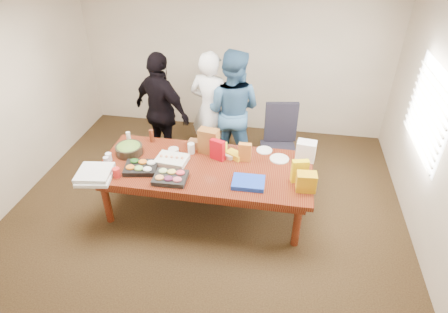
% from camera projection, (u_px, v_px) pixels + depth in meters
% --- Properties ---
extents(floor, '(5.50, 5.00, 0.02)m').
position_uv_depth(floor, '(206.00, 210.00, 5.38)').
color(floor, '#47301E').
rests_on(floor, ground).
extents(ceiling, '(5.50, 5.00, 0.02)m').
position_uv_depth(ceiling, '(200.00, 11.00, 3.88)').
color(ceiling, white).
rests_on(ceiling, wall_back).
extents(wall_back, '(5.50, 0.04, 2.70)m').
position_uv_depth(wall_back, '(234.00, 59.00, 6.68)').
color(wall_back, beige).
rests_on(wall_back, floor).
extents(wall_front, '(5.50, 0.04, 2.70)m').
position_uv_depth(wall_front, '(124.00, 301.00, 2.58)').
color(wall_front, beige).
rests_on(wall_front, floor).
extents(wall_left, '(0.04, 5.00, 2.70)m').
position_uv_depth(wall_left, '(3.00, 109.00, 5.03)').
color(wall_left, beige).
rests_on(wall_left, floor).
extents(wall_right, '(0.04, 5.00, 2.70)m').
position_uv_depth(wall_right, '(442.00, 147.00, 4.23)').
color(wall_right, beige).
rests_on(wall_right, floor).
extents(window_panel, '(0.03, 1.40, 1.10)m').
position_uv_depth(window_panel, '(429.00, 111.00, 4.65)').
color(window_panel, white).
rests_on(window_panel, wall_right).
extents(window_blinds, '(0.04, 1.36, 1.00)m').
position_uv_depth(window_blinds, '(425.00, 111.00, 4.65)').
color(window_blinds, beige).
rests_on(window_blinds, wall_right).
extents(conference_table, '(2.80, 1.20, 0.75)m').
position_uv_depth(conference_table, '(206.00, 189.00, 5.17)').
color(conference_table, '#4C1C0F').
rests_on(conference_table, floor).
extents(office_chair, '(0.68, 0.68, 1.16)m').
position_uv_depth(office_chair, '(279.00, 148.00, 5.66)').
color(office_chair, black).
rests_on(office_chair, floor).
extents(person_center, '(0.78, 0.61, 1.89)m').
position_uv_depth(person_center, '(211.00, 110.00, 5.90)').
color(person_center, white).
rests_on(person_center, floor).
extents(person_right, '(1.03, 0.86, 1.93)m').
position_uv_depth(person_right, '(232.00, 110.00, 5.86)').
color(person_right, '#35608B').
rests_on(person_right, floor).
extents(person_left, '(1.19, 0.93, 1.88)m').
position_uv_depth(person_left, '(162.00, 112.00, 5.86)').
color(person_left, black).
rests_on(person_left, floor).
extents(veggie_tray, '(0.47, 0.39, 0.06)m').
position_uv_depth(veggie_tray, '(141.00, 168.00, 4.88)').
color(veggie_tray, black).
rests_on(veggie_tray, conference_table).
extents(fruit_tray, '(0.42, 0.33, 0.06)m').
position_uv_depth(fruit_tray, '(170.00, 178.00, 4.70)').
color(fruit_tray, black).
rests_on(fruit_tray, conference_table).
extents(sheet_cake, '(0.44, 0.35, 0.07)m').
position_uv_depth(sheet_cake, '(172.00, 160.00, 5.02)').
color(sheet_cake, silver).
rests_on(sheet_cake, conference_table).
extents(salad_bowl, '(0.41, 0.41, 0.12)m').
position_uv_depth(salad_bowl, '(129.00, 150.00, 5.19)').
color(salad_bowl, '#2A241A').
rests_on(salad_bowl, conference_table).
extents(chip_bag_blue, '(0.40, 0.31, 0.06)m').
position_uv_depth(chip_bag_blue, '(248.00, 182.00, 4.62)').
color(chip_bag_blue, blue).
rests_on(chip_bag_blue, conference_table).
extents(chip_bag_red, '(0.22, 0.15, 0.29)m').
position_uv_depth(chip_bag_red, '(217.00, 150.00, 5.03)').
color(chip_bag_red, '#AE0713').
rests_on(chip_bag_red, conference_table).
extents(chip_bag_yellow, '(0.22, 0.13, 0.30)m').
position_uv_depth(chip_bag_yellow, '(300.00, 171.00, 4.61)').
color(chip_bag_yellow, yellow).
rests_on(chip_bag_yellow, conference_table).
extents(chip_bag_orange, '(0.17, 0.08, 0.26)m').
position_uv_depth(chip_bag_orange, '(245.00, 152.00, 5.00)').
color(chip_bag_orange, orange).
rests_on(chip_bag_orange, conference_table).
extents(mayo_jar, '(0.11, 0.11, 0.15)m').
position_uv_depth(mayo_jar, '(191.00, 148.00, 5.19)').
color(mayo_jar, white).
rests_on(mayo_jar, conference_table).
extents(mustard_bottle, '(0.07, 0.07, 0.17)m').
position_uv_depth(mustard_bottle, '(225.00, 148.00, 5.17)').
color(mustard_bottle, '#FFF938').
rests_on(mustard_bottle, conference_table).
extents(dressing_bottle, '(0.07, 0.07, 0.19)m').
position_uv_depth(dressing_bottle, '(152.00, 136.00, 5.43)').
color(dressing_bottle, '#5D2512').
rests_on(dressing_bottle, conference_table).
extents(ranch_bottle, '(0.07, 0.07, 0.18)m').
position_uv_depth(ranch_bottle, '(129.00, 138.00, 5.40)').
color(ranch_bottle, silver).
rests_on(ranch_bottle, conference_table).
extents(banana_bunch, '(0.27, 0.23, 0.08)m').
position_uv_depth(banana_bunch, '(235.00, 155.00, 5.12)').
color(banana_bunch, yellow).
rests_on(banana_bunch, conference_table).
extents(bread_loaf, '(0.29, 0.15, 0.11)m').
position_uv_depth(bread_loaf, '(199.00, 144.00, 5.32)').
color(bread_loaf, brown).
rests_on(bread_loaf, conference_table).
extents(kraft_bag, '(0.29, 0.20, 0.35)m').
position_uv_depth(kraft_bag, '(209.00, 141.00, 5.15)').
color(kraft_bag, brown).
rests_on(kraft_bag, conference_table).
extents(red_cup, '(0.11, 0.11, 0.13)m').
position_uv_depth(red_cup, '(116.00, 173.00, 4.74)').
color(red_cup, red).
rests_on(red_cup, conference_table).
extents(clear_cup_a, '(0.09, 0.09, 0.10)m').
position_uv_depth(clear_cup_a, '(106.00, 160.00, 4.98)').
color(clear_cup_a, silver).
rests_on(clear_cup_a, conference_table).
extents(clear_cup_b, '(0.09, 0.09, 0.11)m').
position_uv_depth(clear_cup_b, '(109.00, 157.00, 5.04)').
color(clear_cup_b, white).
rests_on(clear_cup_b, conference_table).
extents(pizza_box_lower, '(0.47, 0.47, 0.05)m').
position_uv_depth(pizza_box_lower, '(95.00, 177.00, 4.73)').
color(pizza_box_lower, white).
rests_on(pizza_box_lower, conference_table).
extents(pizza_box_upper, '(0.47, 0.47, 0.05)m').
position_uv_depth(pizza_box_upper, '(94.00, 173.00, 4.72)').
color(pizza_box_upper, silver).
rests_on(pizza_box_upper, pizza_box_lower).
extents(plate_a, '(0.32, 0.32, 0.01)m').
position_uv_depth(plate_a, '(279.00, 159.00, 5.10)').
color(plate_a, white).
rests_on(plate_a, conference_table).
extents(plate_b, '(0.26, 0.26, 0.01)m').
position_uv_depth(plate_b, '(264.00, 150.00, 5.28)').
color(plate_b, white).
rests_on(plate_b, conference_table).
extents(dip_bowl_a, '(0.15, 0.15, 0.06)m').
position_uv_depth(dip_bowl_a, '(230.00, 156.00, 5.12)').
color(dip_bowl_a, beige).
rests_on(dip_bowl_a, conference_table).
extents(dip_bowl_b, '(0.16, 0.16, 0.06)m').
position_uv_depth(dip_bowl_b, '(173.00, 150.00, 5.23)').
color(dip_bowl_b, silver).
rests_on(dip_bowl_b, conference_table).
extents(grocery_bag_white, '(0.27, 0.21, 0.27)m').
position_uv_depth(grocery_bag_white, '(306.00, 151.00, 5.03)').
color(grocery_bag_white, white).
rests_on(grocery_bag_white, conference_table).
extents(grocery_bag_yellow, '(0.25, 0.18, 0.23)m').
position_uv_depth(grocery_bag_yellow, '(306.00, 182.00, 4.49)').
color(grocery_bag_yellow, gold).
rests_on(grocery_bag_yellow, conference_table).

